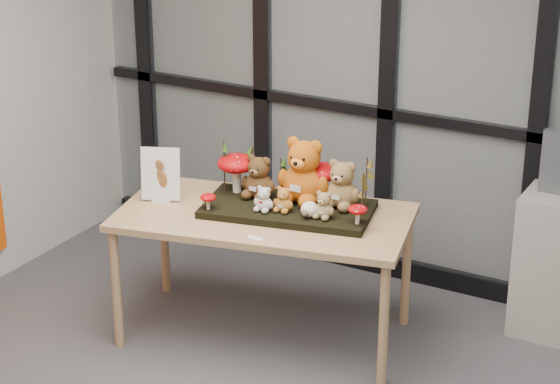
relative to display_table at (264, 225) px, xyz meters
The scene contains 22 objects.
room_shell 1.90m from the display_table, 63.97° to the right, with size 5.00×5.00×5.00m.
glass_partition 1.46m from the display_table, 55.52° to the left, with size 4.90×0.06×2.78m.
display_table is the anchor object (origin of this frame).
diorama_tray 0.16m from the display_table, 39.23° to the left, with size 0.89×0.45×0.04m, color black.
bear_pooh_yellow 0.38m from the display_table, 51.76° to the left, with size 0.30×0.27×0.39m, color #C25B10, non-canonical shape.
bear_brown_medium 0.28m from the display_table, 129.85° to the left, with size 0.20×0.18×0.26m, color #4D3215, non-canonical shape.
bear_tan_back 0.48m from the display_table, 30.83° to the left, with size 0.22×0.20×0.29m, color olive, non-canonical shape.
bear_small_yellow 0.22m from the display_table, ahead, with size 0.11×0.10×0.15m, color #C27729, non-canonical shape.
bear_white_bow 0.19m from the display_table, 58.94° to the right, with size 0.11×0.10×0.15m, color silver, non-canonical shape.
bear_beige_small 0.39m from the display_table, ahead, with size 0.12×0.11×0.16m, color #A28752, non-canonical shape.
plush_cream_hedgehog 0.31m from the display_table, ahead, with size 0.07×0.06×0.09m, color white, non-canonical shape.
mushroom_back_left 0.35m from the display_table, 152.79° to the left, with size 0.21×0.21×0.24m, color #A50508, non-canonical shape.
mushroom_back_right 0.40m from the display_table, 50.11° to the left, with size 0.20×0.20×0.22m, color #A50508, non-canonical shape.
mushroom_front_left 0.33m from the display_table, 146.46° to the right, with size 0.09×0.09×0.10m, color #A50508, non-canonical shape.
mushroom_front_right 0.55m from the display_table, ahead, with size 0.10×0.10×0.11m, color #A50508, non-canonical shape.
sprig_green_far_left 0.41m from the display_table, 160.78° to the left, with size 0.05×0.05×0.29m, color #193E0E, non-canonical shape.
sprig_green_mid_left 0.35m from the display_table, 133.44° to the left, with size 0.05×0.05×0.25m, color #193E0E, non-canonical shape.
sprig_dry_far_right 0.59m from the display_table, 29.36° to the left, with size 0.05×0.05×0.28m, color brown, non-canonical shape.
sprig_dry_mid_right 0.57m from the display_table, 16.90° to the left, with size 0.05×0.05×0.24m, color brown, non-canonical shape.
sprig_green_centre 0.31m from the display_table, 96.35° to the left, with size 0.05×0.05×0.20m, color #193E0E, non-canonical shape.
sign_holder 0.63m from the display_table, 169.07° to the right, with size 0.21×0.12×0.31m.
label_card 0.32m from the display_table, 68.46° to the right, with size 0.09×0.03×0.00m, color white.
Camera 1 is at (1.78, -2.87, 2.84)m, focal length 65.00 mm.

